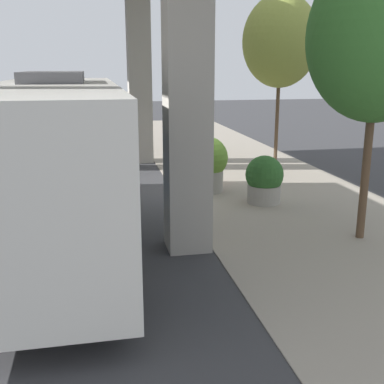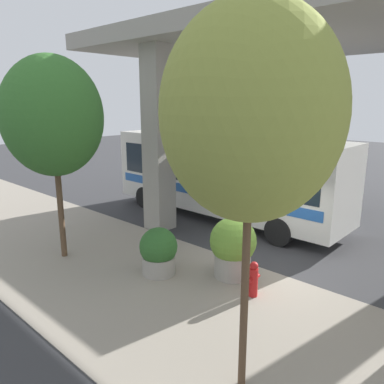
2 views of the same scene
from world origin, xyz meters
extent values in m
plane|color=#38383A|center=(0.00, 0.00, 0.00)|extent=(80.00, 80.00, 0.00)
cube|color=gray|center=(-3.00, 0.00, 0.01)|extent=(6.00, 40.00, 0.02)
cube|color=#9E998E|center=(0.50, -4.99, 3.42)|extent=(0.90, 0.90, 6.84)
cube|color=#9E998E|center=(0.50, 4.99, 3.42)|extent=(0.90, 0.90, 6.84)
cube|color=silver|center=(3.22, 3.95, 1.96)|extent=(2.69, 10.35, 3.02)
cube|color=#19232D|center=(3.22, 3.95, 2.32)|extent=(2.73, 9.52, 1.33)
cube|color=#2659A5|center=(3.22, 3.95, 1.36)|extent=(2.73, 9.83, 0.36)
cube|color=slate|center=(3.22, 2.92, 3.59)|extent=(1.35, 2.59, 0.24)
cylinder|color=black|center=(1.96, 7.58, 0.50)|extent=(0.28, 1.00, 1.00)
cylinder|color=black|center=(1.96, 0.59, 0.50)|extent=(0.28, 1.00, 1.00)
cylinder|color=black|center=(4.49, 0.59, 0.50)|extent=(0.28, 1.00, 1.00)
cylinder|color=#B21919|center=(-1.56, -0.70, 0.39)|extent=(0.23, 0.23, 0.78)
sphere|color=#B21919|center=(-1.56, -0.70, 0.84)|extent=(0.22, 0.22, 0.22)
cylinder|color=#B21919|center=(-1.73, -0.70, 0.50)|extent=(0.14, 0.10, 0.10)
cylinder|color=#B21919|center=(-1.40, -0.70, 0.50)|extent=(0.14, 0.10, 0.10)
cylinder|color=#9E998E|center=(-1.02, 0.35, 0.36)|extent=(1.03, 1.03, 0.72)
sphere|color=olive|center=(-1.02, 0.35, 1.08)|extent=(1.31, 1.31, 1.31)
sphere|color=#993F8C|center=(-0.89, 0.25, 0.87)|extent=(0.36, 0.36, 0.36)
cylinder|color=#9E998E|center=(-2.31, 2.02, 0.28)|extent=(0.95, 0.95, 0.55)
sphere|color=#2D6028|center=(-2.31, 2.02, 0.85)|extent=(1.08, 1.08, 1.08)
sphere|color=#BF334C|center=(-2.19, 1.92, 0.68)|extent=(0.33, 0.33, 0.33)
cylinder|color=brown|center=(-3.49, 5.21, 1.77)|extent=(0.18, 0.18, 3.53)
ellipsoid|color=#38722D|center=(-3.49, 5.21, 4.42)|extent=(2.96, 2.96, 3.55)
cylinder|color=brown|center=(-4.30, -2.27, 1.94)|extent=(0.13, 0.13, 3.88)
ellipsoid|color=olive|center=(-4.30, -2.27, 4.69)|extent=(2.72, 2.72, 3.26)
camera|label=1|loc=(2.38, 14.66, 3.83)|focal=45.00mm
camera|label=2|loc=(-9.01, -5.39, 4.86)|focal=35.00mm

